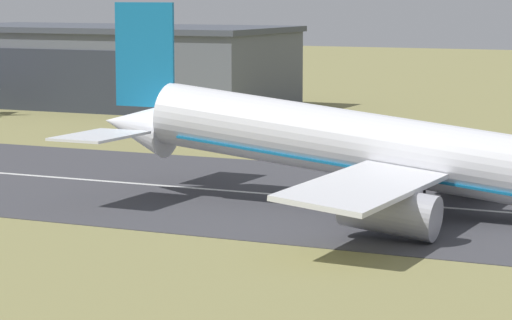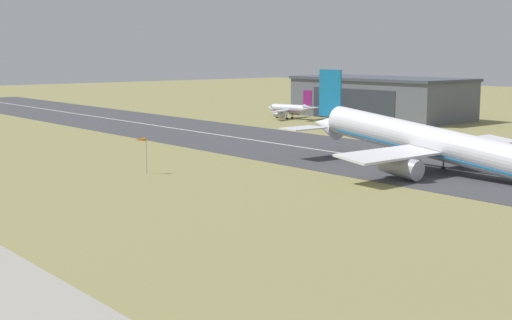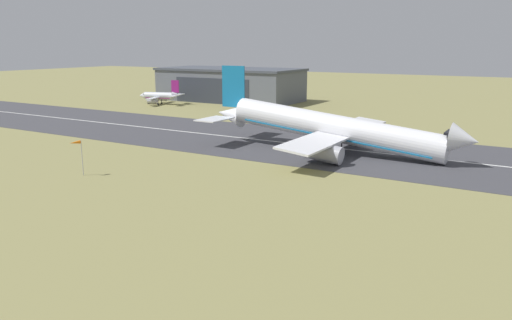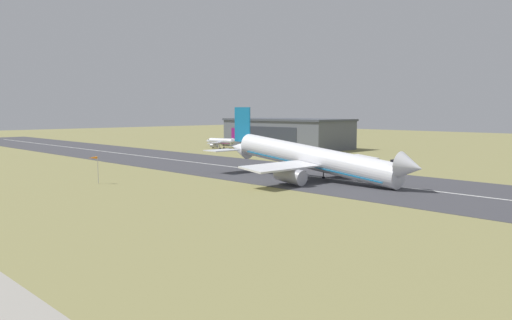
# 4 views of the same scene
# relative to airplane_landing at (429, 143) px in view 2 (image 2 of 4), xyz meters

# --- Properties ---
(ground_plane) EXTENTS (711.70, 711.70, 0.00)m
(ground_plane) POSITION_rel_airplane_landing_xyz_m (-24.44, -57.52, -5.11)
(ground_plane) COLOR olive
(runway_strip) EXTENTS (471.70, 40.44, 0.06)m
(runway_strip) POSITION_rel_airplane_landing_xyz_m (-24.44, 4.17, -5.08)
(runway_strip) COLOR #3D3D42
(runway_strip) RESTS_ON ground_plane
(runway_centreline) EXTENTS (424.53, 0.70, 0.01)m
(runway_centreline) POSITION_rel_airplane_landing_xyz_m (-24.44, 4.17, -5.04)
(runway_centreline) COLOR silver
(runway_centreline) RESTS_ON runway_strip
(hangar_building) EXTENTS (58.55, 27.54, 13.24)m
(hangar_building) POSITION_rel_airplane_landing_xyz_m (-75.52, 74.57, 1.53)
(hangar_building) COLOR slate
(hangar_building) RESTS_ON ground_plane
(airplane_landing) EXTENTS (59.24, 44.91, 17.81)m
(airplane_landing) POSITION_rel_airplane_landing_xyz_m (0.00, 0.00, 0.00)
(airplane_landing) COLOR white
(airplane_landing) RESTS_ON ground_plane
(airplane_parked_west) EXTENTS (18.08, 18.57, 9.37)m
(airplane_parked_west) POSITION_rel_airplane_landing_xyz_m (-91.38, 49.11, -1.95)
(airplane_parked_west) COLOR silver
(airplane_parked_west) RESTS_ON ground_plane
(windsock_pole) EXTENTS (1.09, 2.15, 6.34)m
(windsock_pole) POSITION_rel_airplane_landing_xyz_m (-30.85, -41.58, 0.49)
(windsock_pole) COLOR #B7B7BC
(windsock_pole) RESTS_ON ground_plane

